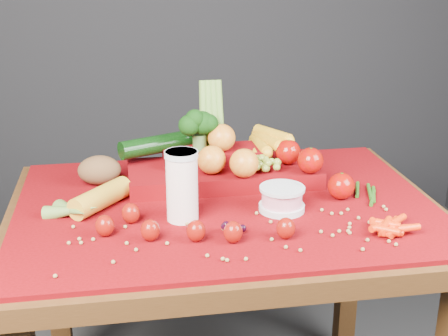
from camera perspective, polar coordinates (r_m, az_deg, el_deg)
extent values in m
cube|color=#371F0C|center=(1.61, 0.12, -4.43)|extent=(1.10, 0.80, 0.05)
cube|color=#371F0C|center=(2.07, -14.97, -10.92)|extent=(0.06, 0.06, 0.70)
cube|color=#371F0C|center=(2.18, 11.30, -8.91)|extent=(0.06, 0.06, 0.70)
cube|color=#6F030A|center=(1.60, 0.12, -3.42)|extent=(1.05, 0.75, 0.01)
cylinder|color=white|center=(1.47, -3.86, -1.64)|extent=(0.08, 0.08, 0.17)
cylinder|color=silver|center=(1.45, -3.93, 1.27)|extent=(0.08, 0.08, 0.01)
cylinder|color=silver|center=(1.56, 5.29, -3.60)|extent=(0.11, 0.11, 0.02)
cylinder|color=pink|center=(1.54, 5.33, -2.54)|extent=(0.10, 0.10, 0.05)
cylinder|color=silver|center=(1.54, 5.35, -1.88)|extent=(0.11, 0.11, 0.01)
ellipsoid|color=maroon|center=(1.49, -8.51, -4.11)|extent=(0.04, 0.04, 0.05)
cone|color=#1A490D|center=(1.48, -8.56, -3.27)|extent=(0.03, 0.03, 0.01)
ellipsoid|color=maroon|center=(1.44, -10.85, -5.21)|extent=(0.04, 0.04, 0.05)
cone|color=#1A490D|center=(1.43, -10.91, -4.35)|extent=(0.03, 0.03, 0.01)
ellipsoid|color=maroon|center=(1.40, -6.76, -5.67)|extent=(0.04, 0.04, 0.05)
cone|color=#1A490D|center=(1.39, -6.80, -4.79)|extent=(0.03, 0.03, 0.01)
ellipsoid|color=maroon|center=(1.39, -2.58, -5.76)|extent=(0.04, 0.04, 0.05)
cone|color=#1A490D|center=(1.38, -2.59, -4.87)|extent=(0.03, 0.03, 0.01)
ellipsoid|color=maroon|center=(1.38, 0.83, -5.88)|extent=(0.04, 0.04, 0.05)
cone|color=#1A490D|center=(1.37, 0.84, -4.99)|extent=(0.03, 0.03, 0.01)
ellipsoid|color=maroon|center=(1.41, 5.67, -5.50)|extent=(0.04, 0.04, 0.05)
cone|color=#1A490D|center=(1.40, 5.70, -4.62)|extent=(0.03, 0.03, 0.01)
cylinder|color=orange|center=(1.58, -11.20, -2.68)|extent=(0.16, 0.17, 0.06)
ellipsoid|color=brown|center=(1.74, -11.32, -0.19)|extent=(0.12, 0.09, 0.08)
cube|color=#6F030A|center=(1.72, -0.06, -0.54)|extent=(0.52, 0.22, 0.04)
cube|color=#6F030A|center=(1.75, -0.97, 1.21)|extent=(0.28, 0.12, 0.03)
sphere|color=#980009|center=(1.67, 7.91, 0.67)|extent=(0.07, 0.07, 0.07)
sphere|color=#980009|center=(1.64, 10.66, -1.62)|extent=(0.07, 0.07, 0.07)
sphere|color=#980009|center=(1.73, 5.87, 1.47)|extent=(0.07, 0.07, 0.07)
sphere|color=#C3500C|center=(1.65, -1.14, 0.75)|extent=(0.08, 0.08, 0.08)
sphere|color=#C3500C|center=(1.63, 1.85, 0.44)|extent=(0.08, 0.08, 0.08)
sphere|color=#C3500C|center=(1.72, -0.23, 2.79)|extent=(0.08, 0.08, 0.08)
cylinder|color=orange|center=(1.79, 2.73, 1.60)|extent=(0.06, 0.15, 0.04)
cylinder|color=orange|center=(1.79, 3.37, 2.09)|extent=(0.04, 0.14, 0.04)
cylinder|color=orange|center=(1.79, 4.00, 2.57)|extent=(0.07, 0.15, 0.04)
cylinder|color=orange|center=(1.79, 4.48, 3.05)|extent=(0.09, 0.14, 0.04)
cylinder|color=#3F662D|center=(1.74, -2.24, 2.39)|extent=(0.04, 0.04, 0.04)
cylinder|color=olive|center=(1.76, -1.91, 4.43)|extent=(0.03, 0.06, 0.22)
cylinder|color=olive|center=(1.76, -1.39, 4.45)|extent=(0.02, 0.06, 0.22)
cylinder|color=olive|center=(1.77, -0.88, 4.48)|extent=(0.02, 0.06, 0.22)
cylinder|color=olive|center=(1.77, -0.37, 4.50)|extent=(0.03, 0.06, 0.22)
cylinder|color=black|center=(1.77, -5.66, 2.24)|extent=(0.25, 0.15, 0.05)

